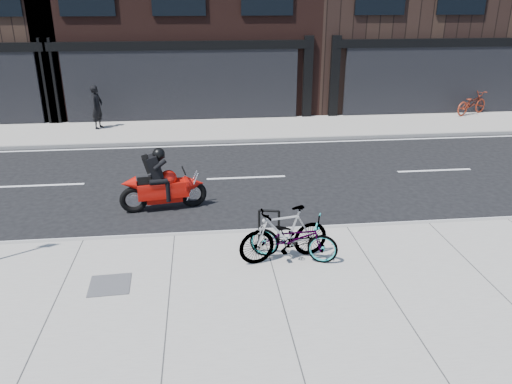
{
  "coord_description": "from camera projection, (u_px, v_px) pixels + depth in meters",
  "views": [
    {
      "loc": [
        -1.3,
        -12.23,
        5.18
      ],
      "look_at": [
        -0.09,
        -1.47,
        0.9
      ],
      "focal_mm": 35.0,
      "sensor_mm": 36.0,
      "label": 1
    }
  ],
  "objects": [
    {
      "name": "bicycle_front",
      "position": [
        293.0,
        238.0,
        10.09
      ],
      "size": [
        1.92,
        1.22,
        0.95
      ],
      "primitive_type": "imported",
      "rotation": [
        0.0,
        0.0,
        1.22
      ],
      "color": "gray",
      "rests_on": "sidewalk_near"
    },
    {
      "name": "bicycle_rear",
      "position": [
        284.0,
        234.0,
        10.04
      ],
      "size": [
        1.97,
        0.93,
        1.14
      ],
      "primitive_type": "imported",
      "rotation": [
        0.0,
        0.0,
        4.93
      ],
      "color": "gray",
      "rests_on": "sidewalk_near"
    },
    {
      "name": "motorcycle",
      "position": [
        167.0,
        184.0,
        12.75
      ],
      "size": [
        2.23,
        0.7,
        1.67
      ],
      "rotation": [
        0.0,
        0.0,
        0.16
      ],
      "color": "black",
      "rests_on": "ground"
    },
    {
      "name": "bike_rack",
      "position": [
        269.0,
        224.0,
        10.73
      ],
      "size": [
        0.47,
        0.14,
        0.8
      ],
      "rotation": [
        0.0,
        0.0,
        -0.2
      ],
      "color": "black",
      "rests_on": "sidewalk_near"
    },
    {
      "name": "ground",
      "position": [
        253.0,
        203.0,
        13.34
      ],
      "size": [
        120.0,
        120.0,
        0.0
      ],
      "primitive_type": "plane",
      "color": "black",
      "rests_on": "ground"
    },
    {
      "name": "sidewalk_far",
      "position": [
        233.0,
        129.0,
        20.48
      ],
      "size": [
        60.0,
        3.5,
        0.13
      ],
      "primitive_type": "cube",
      "color": "gray",
      "rests_on": "ground"
    },
    {
      "name": "sidewalk_near",
      "position": [
        284.0,
        310.0,
        8.7
      ],
      "size": [
        60.0,
        6.0,
        0.13
      ],
      "primitive_type": "cube",
      "color": "gray",
      "rests_on": "ground"
    },
    {
      "name": "pedestrian",
      "position": [
        97.0,
        107.0,
        20.04
      ],
      "size": [
        0.58,
        0.73,
        1.74
      ],
      "primitive_type": "imported",
      "rotation": [
        0.0,
        0.0,
        1.28
      ],
      "color": "black",
      "rests_on": "sidewalk_far"
    },
    {
      "name": "utility_grate",
      "position": [
        110.0,
        285.0,
        9.32
      ],
      "size": [
        0.79,
        0.79,
        0.02
      ],
      "primitive_type": "cube",
      "rotation": [
        0.0,
        0.0,
        0.05
      ],
      "color": "#565659",
      "rests_on": "sidewalk_near"
    },
    {
      "name": "bicycle_far",
      "position": [
        472.0,
        103.0,
        22.52
      ],
      "size": [
        2.04,
        1.48,
        1.02
      ],
      "primitive_type": "imported",
      "rotation": [
        0.0,
        0.0,
        2.04
      ],
      "color": "maroon",
      "rests_on": "sidewalk_far"
    }
  ]
}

